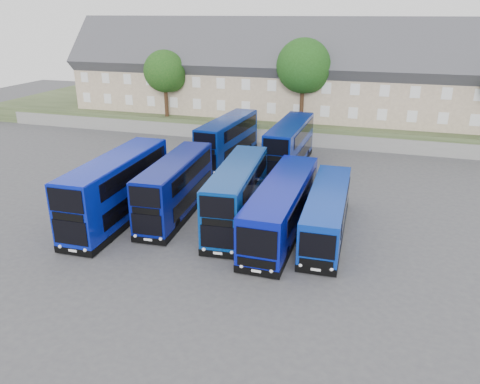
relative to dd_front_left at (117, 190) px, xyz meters
name	(u,v)px	position (x,y,z in m)	size (l,w,h in m)	color
ground	(198,237)	(6.33, -0.99, -2.19)	(120.00, 120.00, 0.00)	#444449
retaining_wall	(280,137)	(6.33, 23.01, -1.44)	(70.00, 0.40, 1.50)	slate
earth_bank	(297,117)	(6.33, 33.01, -1.19)	(80.00, 20.00, 2.00)	#3A4828
terrace_row	(268,75)	(3.34, 29.01, 4.40)	(48.00, 10.40, 11.20)	tan
dd_front_left	(117,190)	(0.00, 0.00, 0.00)	(2.88, 11.30, 4.46)	#091AA5
dd_front_mid	(176,188)	(3.45, 2.05, -0.22)	(2.93, 10.24, 4.02)	navy
dd_front_right	(237,196)	(8.08, 1.78, -0.18)	(3.20, 10.49, 4.11)	navy
dd_rear_left	(228,141)	(2.90, 15.26, -0.16)	(3.10, 10.56, 4.14)	navy
dd_rear_right	(289,146)	(9.02, 14.90, -0.11)	(2.67, 10.71, 4.23)	navy
coach_east_a	(282,208)	(11.24, 1.56, -0.53)	(2.70, 12.45, 3.40)	#0813A0
coach_east_b	(327,213)	(14.13, 1.93, -0.73)	(2.62, 11.02, 2.99)	#092FA5
tree_west	(166,73)	(-7.52, 24.10, 4.86)	(4.80, 4.80, 7.65)	#382314
tree_mid	(305,68)	(8.48, 24.60, 5.87)	(5.76, 5.76, 9.18)	#382314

